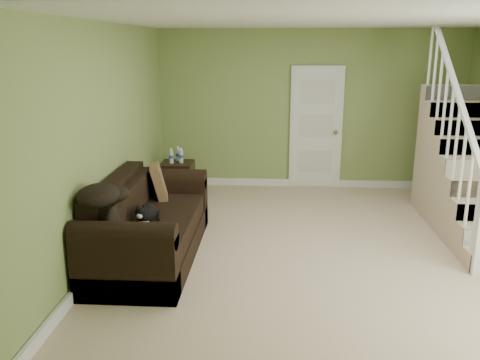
# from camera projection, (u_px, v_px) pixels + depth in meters

# --- Properties ---
(floor) EXTENTS (5.00, 5.50, 0.01)m
(floor) POSITION_uv_depth(u_px,v_px,m) (322.00, 248.00, 6.06)
(floor) COLOR tan
(floor) RESTS_ON ground
(ceiling) EXTENTS (5.00, 5.50, 0.01)m
(ceiling) POSITION_uv_depth(u_px,v_px,m) (332.00, 20.00, 5.39)
(ceiling) COLOR white
(ceiling) RESTS_ON wall_back
(wall_back) EXTENTS (5.00, 0.04, 2.60)m
(wall_back) POSITION_uv_depth(u_px,v_px,m) (310.00, 110.00, 8.38)
(wall_back) COLOR #7D944F
(wall_back) RESTS_ON floor
(wall_front) EXTENTS (5.00, 0.04, 2.60)m
(wall_front) POSITION_uv_depth(u_px,v_px,m) (372.00, 225.00, 3.08)
(wall_front) COLOR #7D944F
(wall_front) RESTS_ON floor
(wall_left) EXTENTS (0.04, 5.50, 2.60)m
(wall_left) POSITION_uv_depth(u_px,v_px,m) (110.00, 138.00, 5.89)
(wall_left) COLOR #7D944F
(wall_left) RESTS_ON floor
(baseboard_back) EXTENTS (5.00, 0.04, 0.12)m
(baseboard_back) POSITION_uv_depth(u_px,v_px,m) (308.00, 183.00, 8.67)
(baseboard_back) COLOR white
(baseboard_back) RESTS_ON floor
(baseboard_left) EXTENTS (0.04, 5.50, 0.12)m
(baseboard_left) POSITION_uv_depth(u_px,v_px,m) (119.00, 238.00, 6.21)
(baseboard_left) COLOR white
(baseboard_left) RESTS_ON floor
(door) EXTENTS (0.86, 0.12, 2.02)m
(door) POSITION_uv_depth(u_px,v_px,m) (316.00, 128.00, 8.40)
(door) COLOR white
(door) RESTS_ON floor
(staircase) EXTENTS (1.00, 2.51, 2.82)m
(staircase) POSITION_uv_depth(u_px,v_px,m) (470.00, 178.00, 6.70)
(staircase) COLOR tan
(staircase) RESTS_ON floor
(sofa) EXTENTS (0.99, 2.30, 0.91)m
(sofa) POSITION_uv_depth(u_px,v_px,m) (147.00, 228.00, 5.75)
(sofa) COLOR black
(sofa) RESTS_ON floor
(side_table) EXTENTS (0.49, 0.49, 0.81)m
(side_table) POSITION_uv_depth(u_px,v_px,m) (178.00, 180.00, 7.93)
(side_table) COLOR black
(side_table) RESTS_ON floor
(cat) EXTENTS (0.24, 0.52, 0.25)m
(cat) POSITION_uv_depth(u_px,v_px,m) (146.00, 213.00, 5.48)
(cat) COLOR black
(cat) RESTS_ON sofa
(banana) EXTENTS (0.15, 0.20, 0.06)m
(banana) POSITION_uv_depth(u_px,v_px,m) (160.00, 230.00, 5.18)
(banana) COLOR yellow
(banana) RESTS_ON sofa
(throw_pillow) EXTENTS (0.30, 0.47, 0.45)m
(throw_pillow) POSITION_uv_depth(u_px,v_px,m) (159.00, 182.00, 6.35)
(throw_pillow) COLOR #4F341F
(throw_pillow) RESTS_ON sofa
(throw_blanket) EXTENTS (0.46, 0.57, 0.22)m
(throw_blanket) POSITION_uv_depth(u_px,v_px,m) (98.00, 196.00, 4.91)
(throw_blanket) COLOR black
(throw_blanket) RESTS_ON sofa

